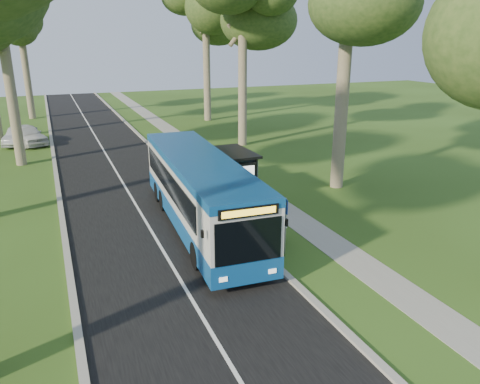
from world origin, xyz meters
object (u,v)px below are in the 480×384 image
Objects in this scene: bus_shelter at (240,168)px; litter_bin at (277,228)px; bus at (200,193)px; car_white at (27,135)px; bus_stop_sign at (285,219)px; car_silver at (20,136)px.

bus_shelter is 2.89× the size of litter_bin.
car_white is (-7.31, 21.29, -0.86)m from bus.
car_white is at bearing 116.87° from bus_shelter.
bus_stop_sign is 1.58m from litter_bin.
car_white reaches higher than litter_bin.
bus_stop_sign is 26.77m from car_white.
car_white is at bearing 112.38° from litter_bin.
bus is 22.53m from car_white.
litter_bin is 0.26× the size of car_silver.
bus_shelter is 22.13m from car_silver.
bus_stop_sign reaches higher than car_white.
bus_shelter is 4.88m from litter_bin.
car_silver is (-0.53, 0.33, -0.10)m from car_white.
bus_shelter is at bearing 92.40° from bus_stop_sign.
bus is at bearing -93.03° from car_white.
car_silver is at bearing 126.57° from car_white.
bus reaches higher than car_silver.
car_white reaches higher than car_silver.
bus_stop_sign is 2.12× the size of litter_bin.
litter_bin is (0.31, 1.27, -0.90)m from bus_stop_sign.
bus_shelter is at bearing 86.60° from litter_bin.
litter_bin is at bearing -94.34° from bus_shelter.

